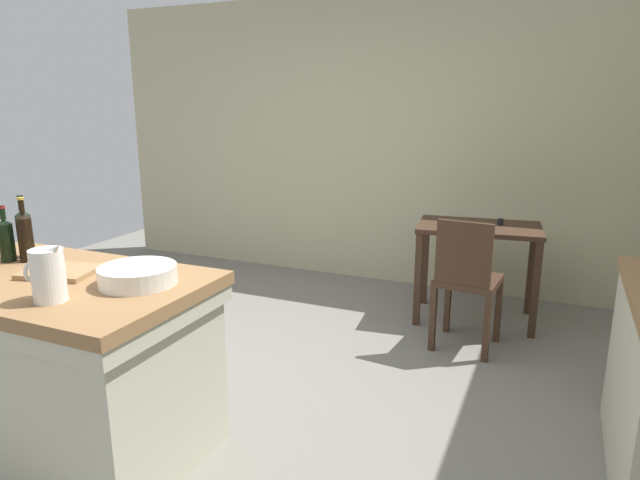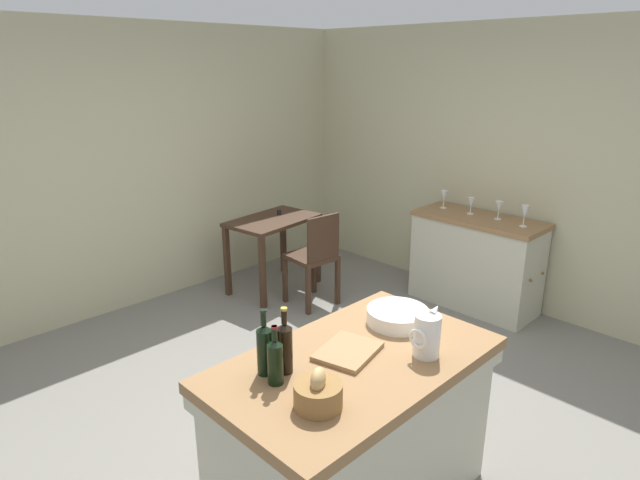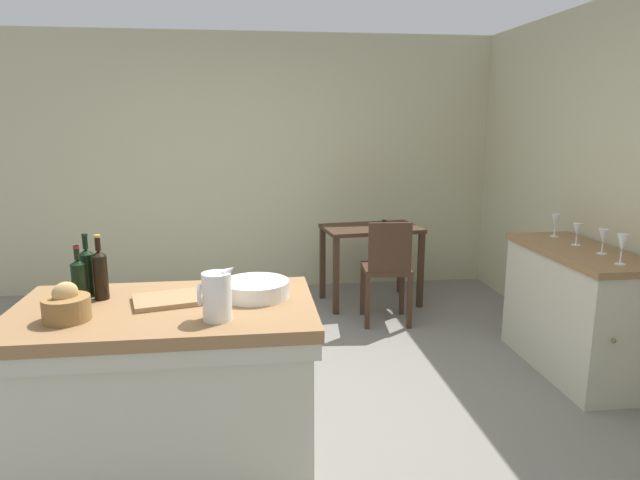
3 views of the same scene
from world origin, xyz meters
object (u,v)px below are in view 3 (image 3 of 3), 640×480
(pitcher, at_px, (217,296))
(wine_glass_middle, at_px, (577,230))
(island_table, at_px, (169,383))
(wine_glass_far_left, at_px, (622,244))
(writing_desk, at_px, (371,239))
(wash_bowl, at_px, (256,289))
(wine_glass_right, at_px, (555,221))
(bread_basket, at_px, (66,307))
(wooden_chair, at_px, (387,268))
(wine_glass_left, at_px, (603,237))
(side_cabinet, at_px, (575,310))
(cutting_board, at_px, (167,300))
(wine_bottle_amber, at_px, (88,271))
(wine_bottle_dark, at_px, (100,273))
(wine_bottle_green, at_px, (79,280))

(pitcher, xyz_separation_m, wine_glass_middle, (2.44, 1.19, 0.00))
(island_table, distance_m, wine_glass_far_left, 2.75)
(writing_desk, distance_m, wine_glass_far_left, 2.38)
(pitcher, xyz_separation_m, wash_bowl, (0.18, 0.31, -0.07))
(writing_desk, height_order, wine_glass_middle, wine_glass_middle)
(wine_glass_right, bearing_deg, bread_basket, -155.55)
(writing_desk, bearing_deg, wooden_chair, -88.56)
(wash_bowl, bearing_deg, wine_glass_far_left, 8.74)
(pitcher, relative_size, wine_glass_left, 1.54)
(island_table, xyz_separation_m, side_cabinet, (2.67, 0.84, -0.03))
(side_cabinet, xyz_separation_m, wooden_chair, (-1.08, 1.07, 0.06))
(writing_desk, relative_size, cutting_board, 3.06)
(wine_bottle_amber, relative_size, wine_glass_middle, 2.06)
(wooden_chair, relative_size, wine_bottle_dark, 2.84)
(wine_bottle_green, bearing_deg, wine_bottle_dark, 23.35)
(side_cabinet, distance_m, wine_glass_left, 0.58)
(wooden_chair, height_order, wine_glass_middle, wine_glass_middle)
(wooden_chair, xyz_separation_m, wine_glass_middle, (1.12, -0.95, 0.48))
(wine_bottle_dark, xyz_separation_m, wine_glass_middle, (3.02, 0.82, -0.02))
(side_cabinet, xyz_separation_m, wine_bottle_amber, (-3.06, -0.64, 0.56))
(wine_glass_far_left, distance_m, wine_glass_middle, 0.54)
(wine_glass_middle, bearing_deg, island_table, -160.36)
(island_table, bearing_deg, wine_glass_middle, 19.64)
(island_table, height_order, wine_bottle_amber, wine_bottle_amber)
(island_table, height_order, wine_glass_left, wine_glass_left)
(wine_bottle_dark, height_order, wine_glass_middle, wine_bottle_dark)
(pitcher, distance_m, cutting_board, 0.39)
(island_table, xyz_separation_m, wooden_chair, (1.58, 1.91, 0.03))
(wine_bottle_dark, distance_m, wine_glass_middle, 3.13)
(pitcher, xyz_separation_m, wine_bottle_green, (-0.67, 0.33, 0.00))
(wine_bottle_dark, relative_size, wine_bottle_green, 1.15)
(wine_glass_far_left, relative_size, wine_glass_left, 1.14)
(wine_bottle_green, bearing_deg, cutting_board, -7.45)
(wine_glass_right, bearing_deg, cutting_board, -155.87)
(wash_bowl, relative_size, cutting_board, 1.07)
(wine_bottle_amber, xyz_separation_m, wine_glass_right, (3.10, 1.06, -0.01))
(pitcher, distance_m, wine_bottle_amber, 0.78)
(wine_glass_far_left, height_order, wine_glass_middle, wine_glass_far_left)
(wine_glass_left, xyz_separation_m, wine_glass_middle, (-0.02, 0.27, -0.01))
(wine_bottle_green, bearing_deg, writing_desk, 50.44)
(wine_bottle_amber, distance_m, wine_bottle_green, 0.10)
(wine_bottle_amber, bearing_deg, wash_bowl, -8.04)
(island_table, height_order, wine_bottle_dark, wine_bottle_dark)
(wine_glass_left, relative_size, wine_glass_middle, 1.07)
(bread_basket, distance_m, wine_glass_middle, 3.29)
(wine_bottle_dark, bearing_deg, cutting_board, -15.97)
(writing_desk, bearing_deg, wine_glass_right, -47.37)
(wine_bottle_green, bearing_deg, island_table, -14.80)
(wooden_chair, bearing_deg, wine_bottle_green, -137.87)
(bread_basket, xyz_separation_m, wine_glass_left, (3.12, 0.84, 0.06))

